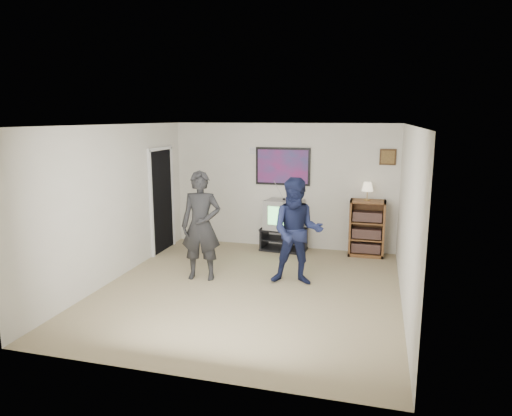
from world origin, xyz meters
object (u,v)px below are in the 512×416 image
at_px(media_stand, 284,239).
at_px(crt_television, 284,214).
at_px(bookshelf, 367,228).
at_px(person_short, 297,232).
at_px(person_tall, 201,226).

xyz_separation_m(media_stand, crt_television, (-0.00, 0.00, 0.51)).
xyz_separation_m(media_stand, bookshelf, (1.60, 0.05, 0.32)).
bearing_deg(person_short, bookshelf, 53.97).
bearing_deg(media_stand, crt_television, -174.64).
xyz_separation_m(bookshelf, person_tall, (-2.57, -1.99, 0.35)).
relative_size(crt_television, person_tall, 0.38).
distance_m(media_stand, bookshelf, 1.63).
distance_m(crt_television, bookshelf, 1.61).
bearing_deg(media_stand, bookshelf, 7.15).
bearing_deg(person_short, media_stand, 101.10).
bearing_deg(bookshelf, person_short, -119.45).
relative_size(person_tall, person_short, 1.04).
bearing_deg(person_tall, bookshelf, 29.20).
distance_m(crt_television, person_tall, 2.17).
distance_m(media_stand, person_tall, 2.27).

